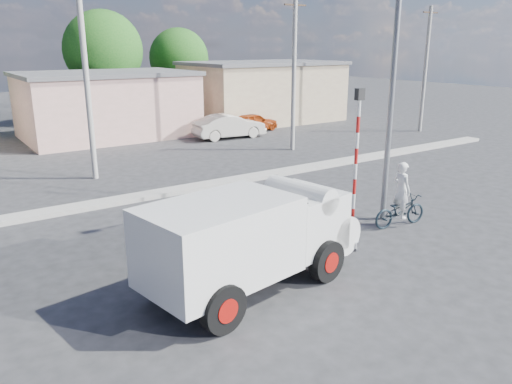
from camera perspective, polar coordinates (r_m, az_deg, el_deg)
ground_plane at (r=13.69m, az=5.85°, el=-7.91°), size 120.00×120.00×0.00m
median at (r=20.04m, az=-9.01°, el=0.19°), size 40.00×0.80×0.16m
truck at (r=11.81m, az=-0.07°, el=-5.00°), size 5.97×3.00×2.36m
bicycle at (r=16.66m, az=16.12°, el=-2.05°), size 2.05×0.94×1.04m
cyclist at (r=16.55m, az=16.22°, el=-0.77°), size 0.52×0.71×1.82m
car_cream at (r=31.42m, az=-3.07°, el=7.52°), size 4.64×1.94×1.49m
car_red at (r=33.87m, az=-0.34°, el=7.98°), size 3.86×2.05×1.25m
traffic_pole at (r=16.06m, az=11.45°, el=5.25°), size 0.28×0.18×4.36m
streetlight at (r=16.27m, az=15.09°, el=13.58°), size 2.34×0.22×9.00m
building_row at (r=32.96m, az=-18.18°, el=9.59°), size 37.80×7.30×4.44m
tree_row at (r=38.52m, az=-26.42°, el=13.63°), size 34.13×7.32×8.10m
utility_poles at (r=24.34m, az=-6.57°, el=12.70°), size 35.40×0.24×8.00m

